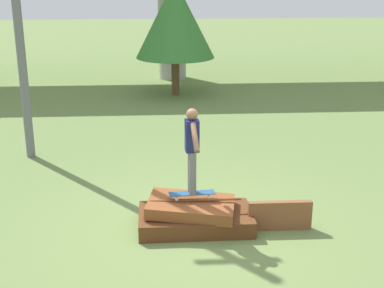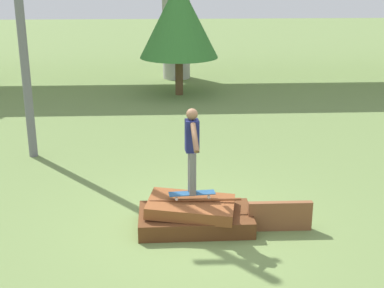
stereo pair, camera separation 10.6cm
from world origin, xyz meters
TOP-DOWN VIEW (x-y plane):
  - ground_plane at (0.00, 0.00)m, footprint 80.00×80.00m
  - scrap_pile at (-0.02, 0.00)m, footprint 1.96×1.18m
  - scrap_plank_loose at (1.44, -0.18)m, footprint 1.10×0.12m
  - skateboard at (-0.06, 0.05)m, footprint 0.81×0.27m
  - skater at (-0.06, 0.05)m, footprint 0.24×1.08m
  - tree_behind_left at (0.02, 10.28)m, footprint 2.73×2.73m

SIDE VIEW (x-z plane):
  - ground_plane at x=0.00m, z-range 0.00..0.00m
  - scrap_pile at x=-0.02m, z-range -0.05..0.49m
  - scrap_plank_loose at x=1.44m, z-range 0.00..0.52m
  - skateboard at x=-0.06m, z-range 0.57..0.66m
  - skater at x=-0.06m, z-range 0.73..2.23m
  - tree_behind_left at x=0.02m, z-range 0.65..4.60m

